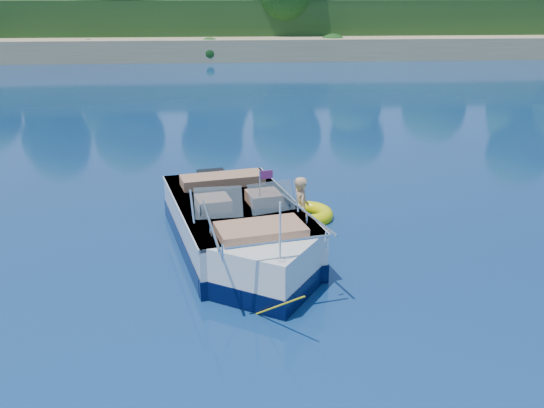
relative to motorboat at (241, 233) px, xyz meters
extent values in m
plane|color=#0A1B46|center=(-1.62, -2.39, -0.41)|extent=(160.00, 160.00, 0.00)
cube|color=#987958|center=(-1.62, 35.61, 0.09)|extent=(170.00, 8.00, 2.00)
cube|color=#183615|center=(-1.62, 62.61, 0.59)|extent=(170.00, 56.00, 6.00)
cylinder|color=black|center=(-1.62, 39.61, 2.89)|extent=(0.44, 0.44, 3.60)
cylinder|color=black|center=(18.38, 37.61, 2.39)|extent=(0.44, 0.44, 2.60)
cube|color=white|center=(-0.09, 0.42, -0.07)|extent=(3.10, 4.60, 1.17)
cube|color=white|center=(0.34, -1.53, -0.07)|extent=(2.17, 2.17, 1.17)
cube|color=black|center=(-0.09, 0.42, -0.23)|extent=(3.14, 4.64, 0.33)
cube|color=black|center=(0.34, -1.53, -0.23)|extent=(2.22, 2.22, 0.33)
cube|color=#A77D58|center=(-0.17, 0.74, 0.26)|extent=(2.38, 3.27, 0.11)
cube|color=white|center=(-0.09, 0.42, 0.48)|extent=(3.14, 4.61, 0.07)
cube|color=black|center=(-0.60, 2.67, -0.02)|extent=(0.68, 0.51, 1.00)
cube|color=#8C9EA5|center=(-0.41, -0.45, 0.80)|extent=(0.89, 0.36, 0.54)
cube|color=#8C9EA5|center=(0.57, -0.24, 0.80)|extent=(0.92, 0.58, 0.54)
cube|color=#B57753|center=(-0.52, 0.03, 0.51)|extent=(0.73, 0.73, 0.45)
cube|color=#B57753|center=(0.46, 0.25, 0.51)|extent=(0.73, 0.73, 0.45)
cube|color=#B57753|center=(-0.34, 1.50, 0.51)|extent=(1.83, 0.98, 0.42)
cube|color=#B57753|center=(0.30, -1.32, 0.49)|extent=(1.62, 1.14, 0.38)
cylinder|color=white|center=(0.53, -2.36, 0.99)|extent=(0.04, 0.04, 0.95)
cube|color=red|center=(0.47, -0.26, 1.25)|extent=(0.24, 0.07, 0.16)
cube|color=silver|center=(0.54, -2.41, 0.55)|extent=(0.12, 0.09, 0.06)
cylinder|color=gold|center=(0.46, -2.83, -0.02)|extent=(0.67, 1.03, 0.85)
torus|color=#EBE706|center=(1.51, 1.78, -0.33)|extent=(1.37, 1.37, 0.32)
torus|color=#B40915|center=(1.51, 1.78, -0.31)|extent=(1.13, 1.13, 0.11)
imported|color=tan|center=(1.38, 1.83, -0.41)|extent=(0.46, 0.86, 1.63)
camera|label=1|loc=(-0.27, -10.78, 4.46)|focal=40.00mm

